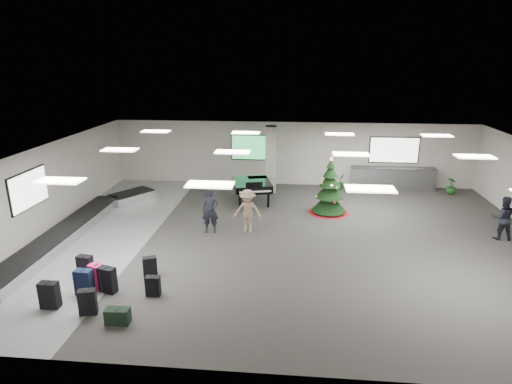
# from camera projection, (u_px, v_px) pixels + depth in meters

# --- Properties ---
(ground) EXTENTS (18.00, 18.00, 0.00)m
(ground) POSITION_uv_depth(u_px,v_px,m) (289.00, 238.00, 15.42)
(ground) COLOR #312F2C
(ground) RESTS_ON ground
(room_envelope) EXTENTS (18.02, 14.02, 3.21)m
(room_envelope) POSITION_uv_depth(u_px,v_px,m) (280.00, 171.00, 15.40)
(room_envelope) COLOR beige
(room_envelope) RESTS_ON ground
(baggage_carousel) EXTENTS (2.28, 9.71, 0.43)m
(baggage_carousel) POSITION_uv_depth(u_px,v_px,m) (79.00, 226.00, 15.97)
(baggage_carousel) COLOR silver
(baggage_carousel) RESTS_ON ground
(service_counter) EXTENTS (4.05, 0.65, 1.08)m
(service_counter) POSITION_uv_depth(u_px,v_px,m) (393.00, 178.00, 21.14)
(service_counter) COLOR silver
(service_counter) RESTS_ON ground
(suitcase_0) EXTENTS (0.48, 0.35, 0.69)m
(suitcase_0) POSITION_uv_depth(u_px,v_px,m) (88.00, 302.00, 10.77)
(suitcase_0) COLOR black
(suitcase_0) RESTS_ON ground
(suitcase_1) EXTENTS (0.53, 0.37, 0.76)m
(suitcase_1) POSITION_uv_depth(u_px,v_px,m) (108.00, 280.00, 11.78)
(suitcase_1) COLOR black
(suitcase_1) RESTS_ON ground
(pink_suitcase) EXTENTS (0.53, 0.41, 0.76)m
(pink_suitcase) POSITION_uv_depth(u_px,v_px,m) (98.00, 277.00, 11.93)
(pink_suitcase) COLOR #E91E5E
(pink_suitcase) RESTS_ON ground
(suitcase_3) EXTENTS (0.46, 0.37, 0.62)m
(suitcase_3) POSITION_uv_depth(u_px,v_px,m) (150.00, 267.00, 12.68)
(suitcase_3) COLOR black
(suitcase_3) RESTS_ON ground
(navy_suitcase) EXTENTS (0.48, 0.29, 0.74)m
(navy_suitcase) POSITION_uv_depth(u_px,v_px,m) (84.00, 282.00, 11.68)
(navy_suitcase) COLOR black
(navy_suitcase) RESTS_ON ground
(suitcase_5) EXTENTS (0.48, 0.26, 0.74)m
(suitcase_5) POSITION_uv_depth(u_px,v_px,m) (50.00, 295.00, 11.04)
(suitcase_5) COLOR black
(suitcase_5) RESTS_ON ground
(green_duffel) EXTENTS (0.60, 0.31, 0.41)m
(green_duffel) POSITION_uv_depth(u_px,v_px,m) (118.00, 316.00, 10.43)
(green_duffel) COLOR black
(green_duffel) RESTS_ON ground
(suitcase_7) EXTENTS (0.40, 0.22, 0.59)m
(suitcase_7) POSITION_uv_depth(u_px,v_px,m) (153.00, 286.00, 11.63)
(suitcase_7) COLOR black
(suitcase_7) RESTS_ON ground
(suitcase_8) EXTENTS (0.47, 0.31, 0.67)m
(suitcase_8) POSITION_uv_depth(u_px,v_px,m) (85.00, 266.00, 12.68)
(suitcase_8) COLOR black
(suitcase_8) RESTS_ON ground
(christmas_tree) EXTENTS (1.70, 1.70, 2.42)m
(christmas_tree) POSITION_uv_depth(u_px,v_px,m) (329.00, 194.00, 17.77)
(christmas_tree) COLOR maroon
(christmas_tree) RESTS_ON ground
(grand_piano) EXTENTS (2.01, 2.37, 1.17)m
(grand_piano) POSITION_uv_depth(u_px,v_px,m) (252.00, 185.00, 18.94)
(grand_piano) COLOR black
(grand_piano) RESTS_ON ground
(traveler_a) EXTENTS (0.65, 0.46, 1.71)m
(traveler_a) POSITION_uv_depth(u_px,v_px,m) (210.00, 210.00, 15.73)
(traveler_a) COLOR black
(traveler_a) RESTS_ON ground
(traveler_b) EXTENTS (1.12, 0.71, 1.66)m
(traveler_b) POSITION_uv_depth(u_px,v_px,m) (248.00, 211.00, 15.72)
(traveler_b) COLOR #8F7558
(traveler_b) RESTS_ON ground
(traveler_bench) EXTENTS (0.81, 0.65, 1.60)m
(traveler_bench) POSITION_uv_depth(u_px,v_px,m) (503.00, 218.00, 15.16)
(traveler_bench) COLOR black
(traveler_bench) RESTS_ON ground
(potted_plant_left) EXTENTS (0.59, 0.60, 0.85)m
(potted_plant_left) POSITION_uv_depth(u_px,v_px,m) (340.00, 181.00, 21.04)
(potted_plant_left) COLOR #15411C
(potted_plant_left) RESTS_ON ground
(potted_plant_right) EXTENTS (0.64, 0.64, 0.82)m
(potted_plant_right) POSITION_uv_depth(u_px,v_px,m) (451.00, 186.00, 20.33)
(potted_plant_right) COLOR #15411C
(potted_plant_right) RESTS_ON ground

